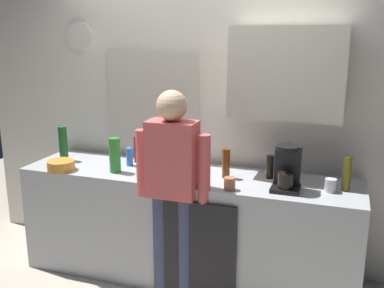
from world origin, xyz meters
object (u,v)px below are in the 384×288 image
at_px(potted_plant, 172,161).
at_px(dish_soap, 130,156).
at_px(bottle_dark_sauce, 270,167).
at_px(cup_blue_mug, 151,166).
at_px(bottle_red_vinegar, 138,150).
at_px(cup_white_mug, 331,185).
at_px(bottle_green_wine, 63,143).
at_px(bottle_clear_soda, 115,155).
at_px(person_at_sink, 173,179).
at_px(bottle_olive_oil, 347,174).
at_px(bottle_amber_beer, 226,163).
at_px(cup_terracotta_mug, 230,184).
at_px(coffee_maker, 287,170).
at_px(mixing_bowl, 61,165).

height_order(potted_plant, dish_soap, potted_plant).
xyz_separation_m(bottle_dark_sauce, cup_blue_mug, (-0.93, -0.15, -0.04)).
xyz_separation_m(bottle_red_vinegar, cup_white_mug, (1.60, -0.23, -0.06)).
bearing_deg(bottle_green_wine, bottle_clear_soda, -14.82).
distance_m(bottle_green_wine, person_at_sink, 1.20).
bearing_deg(bottle_green_wine, cup_white_mug, -1.73).
bearing_deg(cup_blue_mug, bottle_olive_oil, 2.32).
distance_m(bottle_olive_oil, cup_blue_mug, 1.49).
xyz_separation_m(bottle_dark_sauce, potted_plant, (-0.72, -0.23, 0.04)).
distance_m(cup_white_mug, potted_plant, 1.17).
distance_m(cup_blue_mug, dish_soap, 0.26).
distance_m(bottle_amber_beer, cup_terracotta_mug, 0.28).
height_order(bottle_clear_soda, dish_soap, bottle_clear_soda).
bearing_deg(bottle_red_vinegar, cup_terracotta_mug, -24.39).
bearing_deg(bottle_red_vinegar, potted_plant, -34.02).
relative_size(coffee_maker, cup_blue_mug, 3.30).
bearing_deg(cup_blue_mug, dish_soap, 156.81).
height_order(bottle_green_wine, cup_white_mug, bottle_green_wine).
height_order(coffee_maker, bottle_green_wine, coffee_maker).
bearing_deg(coffee_maker, mixing_bowl, -175.54).
bearing_deg(bottle_amber_beer, mixing_bowl, -169.17).
bearing_deg(bottle_dark_sauce, cup_blue_mug, -170.70).
distance_m(bottle_olive_oil, bottle_clear_soda, 1.76).
distance_m(bottle_amber_beer, bottle_green_wine, 1.46).
bearing_deg(bottle_clear_soda, potted_plant, 2.42).
distance_m(coffee_maker, cup_blue_mug, 1.09).
bearing_deg(cup_terracotta_mug, coffee_maker, 20.65).
relative_size(cup_blue_mug, mixing_bowl, 0.45).
relative_size(bottle_red_vinegar, bottle_amber_beer, 0.96).
xyz_separation_m(cup_white_mug, dish_soap, (-1.62, 0.11, 0.03)).
bearing_deg(bottle_red_vinegar, bottle_dark_sauce, -3.31).
relative_size(bottle_red_vinegar, bottle_clear_soda, 0.79).
bearing_deg(bottle_red_vinegar, bottle_clear_soda, -98.68).
xyz_separation_m(bottle_dark_sauce, cup_terracotta_mug, (-0.23, -0.35, -0.04)).
distance_m(coffee_maker, mixing_bowl, 1.80).
bearing_deg(mixing_bowl, bottle_dark_sauce, 12.01).
bearing_deg(cup_blue_mug, cup_white_mug, -0.28).
bearing_deg(dish_soap, bottle_olive_oil, -1.43).
relative_size(bottle_olive_oil, potted_plant, 1.09).
bearing_deg(bottle_clear_soda, cup_white_mug, 3.05).
height_order(cup_white_mug, dish_soap, dish_soap).
height_order(bottle_dark_sauce, cup_terracotta_mug, bottle_dark_sauce).
xyz_separation_m(bottle_dark_sauce, bottle_clear_soda, (-1.20, -0.25, 0.05)).
bearing_deg(cup_white_mug, bottle_dark_sauce, 160.70).
bearing_deg(cup_terracotta_mug, bottle_amber_beer, 110.51).
distance_m(bottle_amber_beer, bottle_dark_sauce, 0.34).
relative_size(bottle_amber_beer, bottle_olive_oil, 0.92).
distance_m(bottle_dark_sauce, mixing_bowl, 1.68).
relative_size(bottle_olive_oil, cup_terracotta_mug, 2.72).
xyz_separation_m(coffee_maker, bottle_amber_beer, (-0.47, 0.11, -0.03)).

